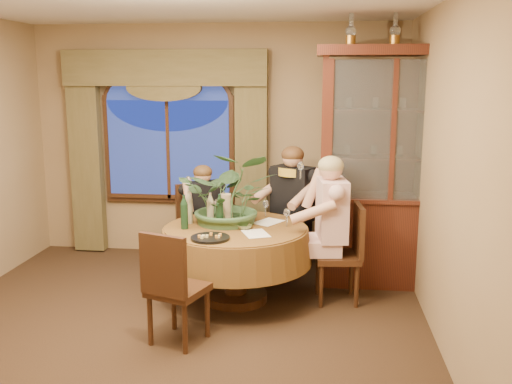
# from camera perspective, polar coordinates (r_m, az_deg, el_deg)

# --- Properties ---
(floor) EXTENTS (5.00, 5.00, 0.00)m
(floor) POSITION_cam_1_polar(r_m,az_deg,el_deg) (5.00, -8.96, -14.48)
(floor) COLOR black
(floor) RESTS_ON ground
(wall_back) EXTENTS (4.50, 0.00, 4.50)m
(wall_back) POSITION_cam_1_polar(r_m,az_deg,el_deg) (6.99, -3.86, 5.03)
(wall_back) COLOR olive
(wall_back) RESTS_ON ground
(wall_right) EXTENTS (0.00, 5.00, 5.00)m
(wall_right) POSITION_cam_1_polar(r_m,az_deg,el_deg) (4.51, 19.18, 0.89)
(wall_right) COLOR olive
(wall_right) RESTS_ON ground
(window) EXTENTS (1.62, 0.10, 1.32)m
(window) POSITION_cam_1_polar(r_m,az_deg,el_deg) (7.06, -8.76, 4.18)
(window) COLOR navy
(window) RESTS_ON wall_back
(arched_transom) EXTENTS (1.60, 0.06, 0.44)m
(arched_transom) POSITION_cam_1_polar(r_m,az_deg,el_deg) (7.01, -8.96, 10.52)
(arched_transom) COLOR navy
(arched_transom) RESTS_ON wall_back
(drapery_left) EXTENTS (0.38, 0.14, 2.32)m
(drapery_left) POSITION_cam_1_polar(r_m,az_deg,el_deg) (7.37, -16.60, 3.19)
(drapery_left) COLOR #4C4425
(drapery_left) RESTS_ON floor
(drapery_right) EXTENTS (0.38, 0.14, 2.32)m
(drapery_right) POSITION_cam_1_polar(r_m,az_deg,el_deg) (6.83, -0.47, 3.05)
(drapery_right) COLOR #4C4425
(drapery_right) RESTS_ON floor
(swag_valance) EXTENTS (2.45, 0.16, 0.42)m
(swag_valance) POSITION_cam_1_polar(r_m,az_deg,el_deg) (6.93, -9.19, 12.16)
(swag_valance) COLOR #4C4425
(swag_valance) RESTS_ON wall_back
(dining_table) EXTENTS (1.66, 1.66, 0.75)m
(dining_table) POSITION_cam_1_polar(r_m,az_deg,el_deg) (5.64, -2.04, -7.20)
(dining_table) COLOR brown
(dining_table) RESTS_ON floor
(china_cabinet) EXTENTS (1.53, 0.60, 2.48)m
(china_cabinet) POSITION_cam_1_polar(r_m,az_deg,el_deg) (6.08, 13.13, 2.30)
(china_cabinet) COLOR #391912
(china_cabinet) RESTS_ON floor
(oil_lamp_left) EXTENTS (0.11, 0.11, 0.34)m
(oil_lamp_left) POSITION_cam_1_polar(r_m,az_deg,el_deg) (5.99, 9.48, 15.85)
(oil_lamp_left) COLOR #A5722D
(oil_lamp_left) RESTS_ON china_cabinet
(oil_lamp_center) EXTENTS (0.11, 0.11, 0.34)m
(oil_lamp_center) POSITION_cam_1_polar(r_m,az_deg,el_deg) (6.03, 13.75, 15.66)
(oil_lamp_center) COLOR #A5722D
(oil_lamp_center) RESTS_ON china_cabinet
(oil_lamp_right) EXTENTS (0.11, 0.11, 0.34)m
(oil_lamp_right) POSITION_cam_1_polar(r_m,az_deg,el_deg) (6.09, 17.95, 15.39)
(oil_lamp_right) COLOR #A5722D
(oil_lamp_right) RESTS_ON china_cabinet
(chair_right) EXTENTS (0.46, 0.46, 0.96)m
(chair_right) POSITION_cam_1_polar(r_m,az_deg,el_deg) (5.65, 8.14, -6.16)
(chair_right) COLOR black
(chair_right) RESTS_ON floor
(chair_back_right) EXTENTS (0.56, 0.56, 0.96)m
(chair_back_right) POSITION_cam_1_polar(r_m,az_deg,el_deg) (6.48, 3.12, -3.75)
(chair_back_right) COLOR black
(chair_back_right) RESTS_ON floor
(chair_back) EXTENTS (0.58, 0.58, 0.96)m
(chair_back) POSITION_cam_1_polar(r_m,az_deg,el_deg) (6.55, -5.67, -3.62)
(chair_back) COLOR black
(chair_back) RESTS_ON floor
(chair_front_left) EXTENTS (0.54, 0.54, 0.96)m
(chair_front_left) POSITION_cam_1_polar(r_m,az_deg,el_deg) (4.80, -7.78, -9.34)
(chair_front_left) COLOR black
(chair_front_left) RESTS_ON floor
(person_pink) EXTENTS (0.55, 0.58, 1.44)m
(person_pink) POSITION_cam_1_polar(r_m,az_deg,el_deg) (5.61, 7.55, -3.68)
(person_pink) COLOR beige
(person_pink) RESTS_ON floor
(person_back) EXTENTS (0.59, 0.57, 1.23)m
(person_back) POSITION_cam_1_polar(r_m,az_deg,el_deg) (6.42, -5.32, -2.67)
(person_back) COLOR black
(person_back) RESTS_ON floor
(person_scarf) EXTENTS (0.69, 0.67, 1.45)m
(person_scarf) POSITION_cam_1_polar(r_m,az_deg,el_deg) (6.34, 3.73, -1.84)
(person_scarf) COLOR black
(person_scarf) RESTS_ON floor
(stoneware_vase) EXTENTS (0.16, 0.16, 0.30)m
(stoneware_vase) POSITION_cam_1_polar(r_m,az_deg,el_deg) (5.62, -3.09, -1.71)
(stoneware_vase) COLOR #8C785C
(stoneware_vase) RESTS_ON dining_table
(centerpiece_plant) EXTENTS (0.95, 1.06, 0.83)m
(centerpiece_plant) POSITION_cam_1_polar(r_m,az_deg,el_deg) (5.57, -2.59, 3.04)
(centerpiece_plant) COLOR #365935
(centerpiece_plant) RESTS_ON dining_table
(olive_bowl) EXTENTS (0.14, 0.14, 0.04)m
(olive_bowl) POSITION_cam_1_polar(r_m,az_deg,el_deg) (5.44, -1.15, -3.53)
(olive_bowl) COLOR #535830
(olive_bowl) RESTS_ON dining_table
(cheese_platter) EXTENTS (0.35, 0.35, 0.02)m
(cheese_platter) POSITION_cam_1_polar(r_m,az_deg,el_deg) (5.13, -4.60, -4.60)
(cheese_platter) COLOR black
(cheese_platter) RESTS_ON dining_table
(wine_bottle_0) EXTENTS (0.07, 0.07, 0.33)m
(wine_bottle_0) POSITION_cam_1_polar(r_m,az_deg,el_deg) (5.56, -4.59, -1.71)
(wine_bottle_0) COLOR tan
(wine_bottle_0) RESTS_ON dining_table
(wine_bottle_1) EXTENTS (0.07, 0.07, 0.33)m
(wine_bottle_1) POSITION_cam_1_polar(r_m,az_deg,el_deg) (5.47, -3.65, -1.91)
(wine_bottle_1) COLOR black
(wine_bottle_1) RESTS_ON dining_table
(wine_bottle_2) EXTENTS (0.07, 0.07, 0.33)m
(wine_bottle_2) POSITION_cam_1_polar(r_m,az_deg,el_deg) (5.46, -7.19, -1.99)
(wine_bottle_2) COLOR black
(wine_bottle_2) RESTS_ON dining_table
(wine_bottle_3) EXTENTS (0.07, 0.07, 0.33)m
(wine_bottle_3) POSITION_cam_1_polar(r_m,az_deg,el_deg) (5.66, -6.70, -1.50)
(wine_bottle_3) COLOR tan
(wine_bottle_3) RESTS_ON dining_table
(tasting_paper_0) EXTENTS (0.31, 0.36, 0.00)m
(tasting_paper_0) POSITION_cam_1_polar(r_m,az_deg,el_deg) (5.28, -0.02, -4.18)
(tasting_paper_0) COLOR white
(tasting_paper_0) RESTS_ON dining_table
(tasting_paper_1) EXTENTS (0.33, 0.37, 0.00)m
(tasting_paper_1) POSITION_cam_1_polar(r_m,az_deg,el_deg) (5.70, 1.24, -3.01)
(tasting_paper_1) COLOR white
(tasting_paper_1) RESTS_ON dining_table
(wine_glass_person_pink) EXTENTS (0.07, 0.07, 0.18)m
(wine_glass_person_pink) POSITION_cam_1_polar(r_m,az_deg,el_deg) (5.53, 3.10, -2.56)
(wine_glass_person_pink) COLOR silver
(wine_glass_person_pink) RESTS_ON dining_table
(wine_glass_person_back) EXTENTS (0.07, 0.07, 0.18)m
(wine_glass_person_back) POSITION_cam_1_polar(r_m,az_deg,el_deg) (5.96, -3.91, -1.55)
(wine_glass_person_back) COLOR silver
(wine_glass_person_back) RESTS_ON dining_table
(wine_glass_person_scarf) EXTENTS (0.07, 0.07, 0.18)m
(wine_glass_person_scarf) POSITION_cam_1_polar(r_m,az_deg,el_deg) (5.89, 0.96, -1.67)
(wine_glass_person_scarf) COLOR silver
(wine_glass_person_scarf) RESTS_ON dining_table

